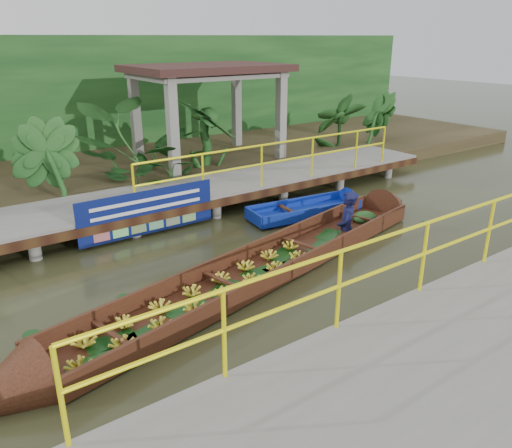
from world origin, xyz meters
TOP-DOWN VIEW (x-y plane):
  - ground at (0.00, 0.00)m, footprint 80.00×80.00m
  - land_strip at (0.00, 7.50)m, footprint 30.00×8.00m
  - far_dock at (0.02, 3.43)m, footprint 16.00×2.06m
  - near_dock at (1.00, -4.20)m, footprint 18.00×2.40m
  - pavilion at (3.00, 6.30)m, footprint 4.40×3.00m
  - foliage_backdrop at (0.00, 10.00)m, footprint 30.00×0.80m
  - vendor_boat at (0.42, -0.28)m, footprint 10.27×3.12m
  - moored_blue_boat at (3.45, 1.44)m, footprint 3.23×1.22m
  - blue_banner at (-0.77, 2.48)m, footprint 2.97×0.04m
  - tropical_plants at (2.25, 5.30)m, footprint 14.24×1.24m

SIDE VIEW (x-z plane):
  - ground at x=0.00m, z-range 0.00..0.00m
  - moored_blue_boat at x=3.45m, z-range -0.24..0.51m
  - vendor_boat at x=0.42m, z-range -0.83..1.28m
  - land_strip at x=0.00m, z-range 0.00..0.45m
  - near_dock at x=1.00m, z-range -0.56..1.16m
  - far_dock at x=0.02m, z-range -0.35..1.30m
  - blue_banner at x=-0.77m, z-range 0.09..1.02m
  - tropical_plants at x=2.25m, z-range 0.45..2.00m
  - foliage_backdrop at x=0.00m, z-range 0.00..4.00m
  - pavilion at x=3.00m, z-range 1.32..4.32m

